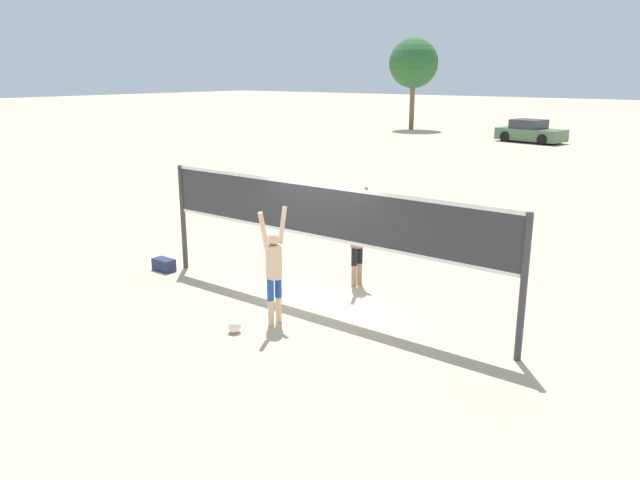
# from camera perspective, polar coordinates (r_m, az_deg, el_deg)

# --- Properties ---
(ground_plane) EXTENTS (200.00, 200.00, 0.00)m
(ground_plane) POSITION_cam_1_polar(r_m,az_deg,el_deg) (11.81, -0.00, -5.95)
(ground_plane) COLOR #C6B28C
(volleyball_net) EXTENTS (7.71, 0.11, 2.31)m
(volleyball_net) POSITION_cam_1_polar(r_m,az_deg,el_deg) (11.33, -0.00, 1.85)
(volleyball_net) COLOR #38383D
(volleyball_net) RESTS_ON ground_plane
(player_spiker) EXTENTS (0.28, 0.69, 2.05)m
(player_spiker) POSITION_cam_1_polar(r_m,az_deg,el_deg) (10.65, -4.24, -2.27)
(player_spiker) COLOR beige
(player_spiker) RESTS_ON ground_plane
(player_blocker) EXTENTS (0.28, 0.69, 2.01)m
(player_blocker) POSITION_cam_1_polar(r_m,az_deg,el_deg) (12.59, 3.43, 0.39)
(player_blocker) COLOR tan
(player_blocker) RESTS_ON ground_plane
(volleyball) EXTENTS (0.23, 0.23, 0.23)m
(volleyball) POSITION_cam_1_polar(r_m,az_deg,el_deg) (10.67, -7.83, -7.82)
(volleyball) COLOR silver
(volleyball) RESTS_ON ground_plane
(gear_bag) EXTENTS (0.50, 0.28, 0.27)m
(gear_bag) POSITION_cam_1_polar(r_m,az_deg,el_deg) (14.18, -14.08, -2.20)
(gear_bag) COLOR navy
(gear_bag) RESTS_ON ground_plane
(parked_car_near) EXTENTS (4.31, 2.50, 1.40)m
(parked_car_near) POSITION_cam_1_polar(r_m,az_deg,el_deg) (41.43, 18.67, 9.33)
(parked_car_near) COLOR #4C6B4C
(parked_car_near) RESTS_ON ground_plane
(tree_left_cluster) EXTENTS (3.65, 3.65, 6.71)m
(tree_left_cluster) POSITION_cam_1_polar(r_m,az_deg,el_deg) (48.71, 8.55, 15.67)
(tree_left_cluster) COLOR brown
(tree_left_cluster) RESTS_ON ground_plane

